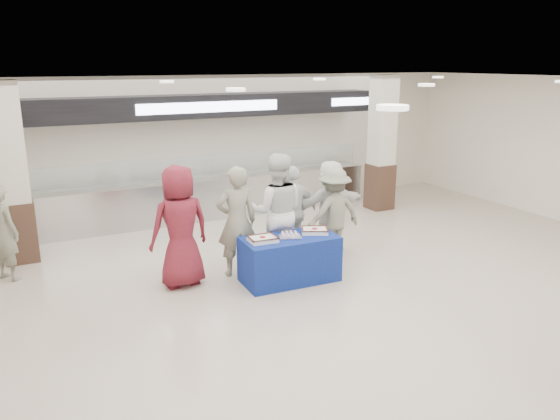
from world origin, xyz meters
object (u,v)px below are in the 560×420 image
display_table (290,259)px  sheet_cake_right (315,230)px  civilian_white (330,206)px  soldier_b (334,213)px  civilian_maroon (180,226)px  chef_tall (277,212)px  chef_short (293,212)px  soldier_bg (4,233)px  cupcake_tray (290,235)px  soldier_a (237,222)px  sheet_cake_left (263,239)px

display_table → sheet_cake_right: (0.48, 0.02, 0.42)m
sheet_cake_right → civilian_white: civilian_white is taller
display_table → soldier_b: 1.50m
civilian_maroon → chef_tall: chef_tall is taller
civilian_maroon → chef_short: 2.27m
chef_short → soldier_bg: size_ratio=1.06×
cupcake_tray → civilian_white: 1.70m
civilian_white → display_table: bearing=33.3°
soldier_a → soldier_bg: size_ratio=1.17×
cupcake_tray → civilian_white: bearing=35.3°
display_table → civilian_maroon: bearing=161.0°
display_table → civilian_white: bearing=38.0°
soldier_bg → soldier_a: bearing=-153.1°
soldier_a → chef_tall: chef_tall is taller
cupcake_tray → sheet_cake_right: bearing=0.6°
sheet_cake_right → chef_short: 0.99m
sheet_cake_right → cupcake_tray: sheet_cake_right is taller
display_table → soldier_a: (-0.65, 0.64, 0.56)m
display_table → sheet_cake_left: sheet_cake_left is taller
cupcake_tray → civilian_white: (1.38, 0.98, 0.09)m
sheet_cake_right → soldier_a: soldier_a is taller
sheet_cake_left → chef_tall: bearing=47.9°
chef_tall → chef_short: chef_tall is taller
soldier_a → chef_short: (1.26, 0.36, -0.08)m
sheet_cake_right → soldier_a: (-1.14, 0.62, 0.14)m
sheet_cake_left → chef_short: bearing=42.5°
chef_tall → cupcake_tray: bearing=107.9°
display_table → civilian_white: size_ratio=0.89×
soldier_a → sheet_cake_right: bearing=160.9°
civilian_maroon → soldier_bg: 2.94m
sheet_cake_right → soldier_b: size_ratio=0.32×
soldier_a → soldier_b: (1.91, 0.02, -0.10)m
display_table → soldier_a: size_ratio=0.83×
sheet_cake_right → civilian_maroon: (-2.11, 0.62, 0.19)m
civilian_white → soldier_bg: (-5.51, 1.20, -0.07)m
sheet_cake_right → soldier_b: soldier_b is taller
sheet_cake_right → civilian_white: size_ratio=0.30×
sheet_cake_left → chef_short: (1.09, 1.00, 0.05)m
sheet_cake_right → civilian_white: 1.34m
civilian_maroon → soldier_bg: size_ratio=1.23×
soldier_b → sheet_cake_left: bearing=20.1°
chef_tall → soldier_bg: bearing=4.6°
cupcake_tray → soldier_bg: 4.67m
civilian_maroon → soldier_b: civilian_maroon is taller
display_table → soldier_b: bearing=30.1°
sheet_cake_right → soldier_bg: bearing=154.7°
soldier_b → soldier_a: bearing=0.1°
display_table → soldier_b: soldier_b is taller
sheet_cake_left → civilian_white: 2.12m
cupcake_tray → soldier_b: size_ratio=0.25×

